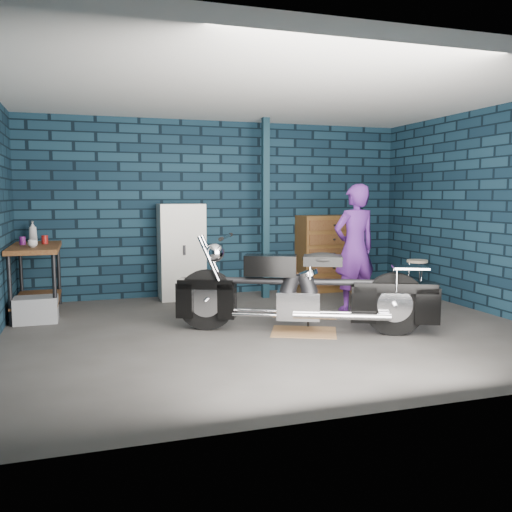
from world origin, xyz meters
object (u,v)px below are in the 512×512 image
Objects in this scene: person at (355,248)px; locker at (182,252)px; storage_bin at (36,310)px; tool_chest at (327,253)px; motorcycle at (304,284)px; shop_stool at (417,278)px; workbench at (37,280)px.

person reaches higher than locker.
storage_bin is 0.41× the size of tool_chest.
locker is (-0.97, 2.43, 0.16)m from motorcycle.
shop_stool is at bearing 0.36° from storage_bin.
locker is 1.16× the size of tool_chest.
motorcycle reaches higher than shop_stool.
motorcycle is 3.31m from storage_bin.
motorcycle is at bearing 33.63° from person.
workbench is at bearing 170.98° from motorcycle.
locker is 2.39m from tool_chest.
locker is at bearing 136.10° from motorcycle.
shop_stool is (5.46, -0.47, -0.17)m from workbench.
shop_stool is at bearing -15.27° from locker.
workbench is 2.44× the size of shop_stool.
person reaches higher than workbench.
tool_chest is (1.42, 2.43, 0.06)m from motorcycle.
shop_stool is at bearing -41.43° from tool_chest.
motorcycle is 4.38× the size of shop_stool.
locker is 3.62m from shop_stool.
tool_chest is (4.37, 0.98, 0.46)m from storage_bin.
workbench is 0.58m from storage_bin.
person reaches higher than shop_stool.
storage_bin is 4.50m from tool_chest.
workbench is at bearing -173.76° from tool_chest.
tool_chest reaches higher than storage_bin.
person is at bearing -7.83° from storage_bin.
person is at bearing 63.41° from motorcycle.
person is at bearing -14.55° from workbench.
workbench is 3.56m from motorcycle.
storage_bin is 5.44m from shop_stool.
locker is (2.00, 0.48, 0.26)m from workbench.
workbench is 2.07m from locker.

